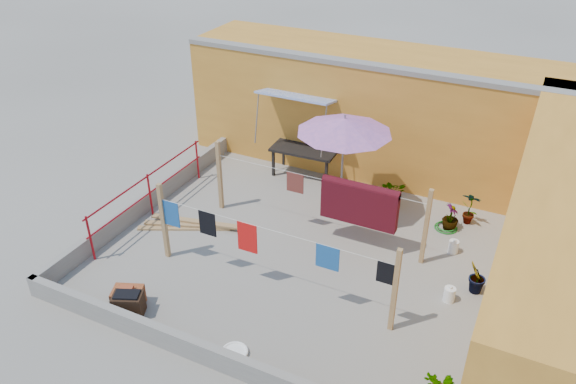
{
  "coord_description": "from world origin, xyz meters",
  "views": [
    {
      "loc": [
        4.15,
        -9.05,
        7.44
      ],
      "look_at": [
        -0.43,
        0.3,
        1.25
      ],
      "focal_mm": 35.0,
      "sensor_mm": 36.0,
      "label": 1
    }
  ],
  "objects_px": {
    "brick_stack": "(128,298)",
    "water_jug_a": "(449,294)",
    "patio_umbrella": "(344,126)",
    "plant_back_a": "(391,193)",
    "outdoor_table": "(304,151)",
    "brazier": "(128,304)",
    "green_hose": "(446,227)",
    "water_jug_b": "(453,247)",
    "white_basin": "(235,352)"
  },
  "relations": [
    {
      "from": "water_jug_a",
      "to": "plant_back_a",
      "type": "xyz_separation_m",
      "value": [
        -2.07,
        2.9,
        0.2
      ]
    },
    {
      "from": "patio_umbrella",
      "to": "plant_back_a",
      "type": "distance_m",
      "value": 2.41
    },
    {
      "from": "outdoor_table",
      "to": "green_hose",
      "type": "bearing_deg",
      "value": -12.31
    },
    {
      "from": "water_jug_a",
      "to": "patio_umbrella",
      "type": "bearing_deg",
      "value": 147.4
    },
    {
      "from": "water_jug_b",
      "to": "green_hose",
      "type": "bearing_deg",
      "value": 111.4
    },
    {
      "from": "patio_umbrella",
      "to": "water_jug_b",
      "type": "height_order",
      "value": "patio_umbrella"
    },
    {
      "from": "patio_umbrella",
      "to": "water_jug_a",
      "type": "distance_m",
      "value": 4.23
    },
    {
      "from": "brick_stack",
      "to": "water_jug_a",
      "type": "distance_m",
      "value": 6.2
    },
    {
      "from": "brick_stack",
      "to": "water_jug_b",
      "type": "relative_size",
      "value": 1.97
    },
    {
      "from": "white_basin",
      "to": "water_jug_b",
      "type": "relative_size",
      "value": 1.39
    },
    {
      "from": "patio_umbrella",
      "to": "green_hose",
      "type": "xyz_separation_m",
      "value": [
        2.46,
        0.53,
        -2.3
      ]
    },
    {
      "from": "white_basin",
      "to": "brazier",
      "type": "bearing_deg",
      "value": 180.0
    },
    {
      "from": "outdoor_table",
      "to": "plant_back_a",
      "type": "xyz_separation_m",
      "value": [
        2.58,
        -0.47,
        -0.38
      ]
    },
    {
      "from": "green_hose",
      "to": "outdoor_table",
      "type": "bearing_deg",
      "value": 167.69
    },
    {
      "from": "brick_stack",
      "to": "brazier",
      "type": "relative_size",
      "value": 1.04
    },
    {
      "from": "patio_umbrella",
      "to": "brazier",
      "type": "relative_size",
      "value": 4.0
    },
    {
      "from": "patio_umbrella",
      "to": "brazier",
      "type": "height_order",
      "value": "patio_umbrella"
    },
    {
      "from": "white_basin",
      "to": "water_jug_a",
      "type": "distance_m",
      "value": 4.3
    },
    {
      "from": "brazier",
      "to": "white_basin",
      "type": "xyz_separation_m",
      "value": [
        2.31,
        -0.0,
        -0.2
      ]
    },
    {
      "from": "patio_umbrella",
      "to": "green_hose",
      "type": "bearing_deg",
      "value": 12.21
    },
    {
      "from": "patio_umbrella",
      "to": "green_hose",
      "type": "relative_size",
      "value": 4.87
    },
    {
      "from": "brazier",
      "to": "water_jug_b",
      "type": "xyz_separation_m",
      "value": [
        5.09,
        4.65,
        -0.09
      ]
    },
    {
      "from": "brick_stack",
      "to": "water_jug_b",
      "type": "distance_m",
      "value": 6.9
    },
    {
      "from": "white_basin",
      "to": "outdoor_table",
      "type": "bearing_deg",
      "value": 104.09
    },
    {
      "from": "patio_umbrella",
      "to": "brick_stack",
      "type": "relative_size",
      "value": 3.84
    },
    {
      "from": "brick_stack",
      "to": "plant_back_a",
      "type": "xyz_separation_m",
      "value": [
        3.42,
        5.77,
        0.14
      ]
    },
    {
      "from": "green_hose",
      "to": "brick_stack",
      "type": "bearing_deg",
      "value": -132.42
    },
    {
      "from": "outdoor_table",
      "to": "water_jug_b",
      "type": "bearing_deg",
      "value": -21.71
    },
    {
      "from": "brick_stack",
      "to": "water_jug_b",
      "type": "bearing_deg",
      "value": 40.64
    },
    {
      "from": "water_jug_a",
      "to": "brick_stack",
      "type": "bearing_deg",
      "value": -152.38
    },
    {
      "from": "water_jug_a",
      "to": "water_jug_b",
      "type": "height_order",
      "value": "water_jug_a"
    },
    {
      "from": "water_jug_b",
      "to": "brick_stack",
      "type": "bearing_deg",
      "value": -139.36
    },
    {
      "from": "patio_umbrella",
      "to": "outdoor_table",
      "type": "distance_m",
      "value": 2.67
    },
    {
      "from": "patio_umbrella",
      "to": "plant_back_a",
      "type": "xyz_separation_m",
      "value": [
        0.98,
        0.95,
        -1.98
      ]
    },
    {
      "from": "outdoor_table",
      "to": "brazier",
      "type": "bearing_deg",
      "value": -96.23
    },
    {
      "from": "brick_stack",
      "to": "green_hose",
      "type": "relative_size",
      "value": 1.27
    },
    {
      "from": "plant_back_a",
      "to": "white_basin",
      "type": "bearing_deg",
      "value": -99.33
    },
    {
      "from": "brick_stack",
      "to": "brazier",
      "type": "distance_m",
      "value": 0.21
    },
    {
      "from": "patio_umbrella",
      "to": "water_jug_b",
      "type": "relative_size",
      "value": 7.59
    },
    {
      "from": "white_basin",
      "to": "water_jug_b",
      "type": "xyz_separation_m",
      "value": [
        2.79,
        4.65,
        0.11
      ]
    },
    {
      "from": "outdoor_table",
      "to": "water_jug_a",
      "type": "distance_m",
      "value": 5.77
    },
    {
      "from": "green_hose",
      "to": "plant_back_a",
      "type": "relative_size",
      "value": 0.76
    },
    {
      "from": "water_jug_b",
      "to": "plant_back_a",
      "type": "distance_m",
      "value": 2.23
    },
    {
      "from": "patio_umbrella",
      "to": "water_jug_b",
      "type": "xyz_separation_m",
      "value": [
        2.79,
        -0.33,
        -2.19
      ]
    },
    {
      "from": "plant_back_a",
      "to": "green_hose",
      "type": "bearing_deg",
      "value": -15.7
    },
    {
      "from": "brick_stack",
      "to": "brazier",
      "type": "xyz_separation_m",
      "value": [
        0.14,
        -0.16,
        0.03
      ]
    },
    {
      "from": "brick_stack",
      "to": "water_jug_a",
      "type": "xyz_separation_m",
      "value": [
        5.49,
        2.87,
        -0.06
      ]
    },
    {
      "from": "patio_umbrella",
      "to": "plant_back_a",
      "type": "relative_size",
      "value": 3.68
    },
    {
      "from": "brazier",
      "to": "water_jug_a",
      "type": "height_order",
      "value": "brazier"
    },
    {
      "from": "water_jug_a",
      "to": "water_jug_b",
      "type": "bearing_deg",
      "value": 99.08
    }
  ]
}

